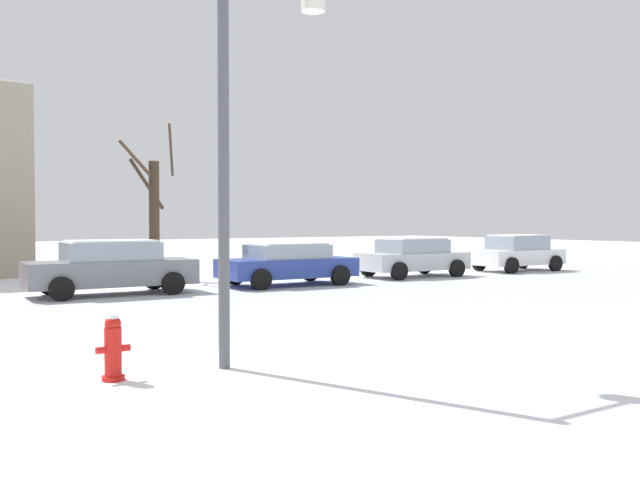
# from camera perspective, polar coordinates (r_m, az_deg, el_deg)

# --- Properties ---
(ground_plane) EXTENTS (120.00, 120.00, 0.00)m
(ground_plane) POSITION_cam_1_polar(r_m,az_deg,el_deg) (11.39, -23.79, -9.00)
(ground_plane) COLOR white
(fire_hydrant) EXTENTS (0.44, 0.30, 0.87)m
(fire_hydrant) POSITION_cam_1_polar(r_m,az_deg,el_deg) (9.30, -17.01, -8.59)
(fire_hydrant) COLOR red
(fire_hydrant) RESTS_ON ground
(street_lamp) EXTENTS (1.74, 0.36, 5.65)m
(street_lamp) POSITION_cam_1_polar(r_m,az_deg,el_deg) (9.80, -6.47, 9.73)
(street_lamp) COLOR #4C4F54
(street_lamp) RESTS_ON ground
(parked_car_gray) EXTENTS (4.62, 2.09, 1.53)m
(parked_car_gray) POSITION_cam_1_polar(r_m,az_deg,el_deg) (19.82, -17.16, -2.19)
(parked_car_gray) COLOR slate
(parked_car_gray) RESTS_ON ground
(parked_car_blue) EXTENTS (4.39, 2.25, 1.37)m
(parked_car_blue) POSITION_cam_1_polar(r_m,az_deg,el_deg) (21.76, -2.77, -1.96)
(parked_car_blue) COLOR #283D93
(parked_car_blue) RESTS_ON ground
(parked_car_silver) EXTENTS (4.17, 2.17, 1.45)m
(parked_car_silver) POSITION_cam_1_polar(r_m,az_deg,el_deg) (25.26, 7.78, -1.41)
(parked_car_silver) COLOR silver
(parked_car_silver) RESTS_ON ground
(parked_car_white) EXTENTS (3.98, 2.08, 1.49)m
(parked_car_white) POSITION_cam_1_polar(r_m,az_deg,el_deg) (29.09, 16.26, -1.03)
(parked_car_white) COLOR white
(parked_car_white) RESTS_ON ground
(tree_far_mid) EXTENTS (1.95, 1.66, 5.44)m
(tree_far_mid) POSITION_cam_1_polar(r_m,az_deg,el_deg) (24.59, -13.82, 2.13)
(tree_far_mid) COLOR #423326
(tree_far_mid) RESTS_ON ground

